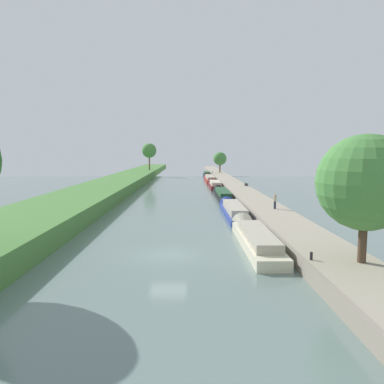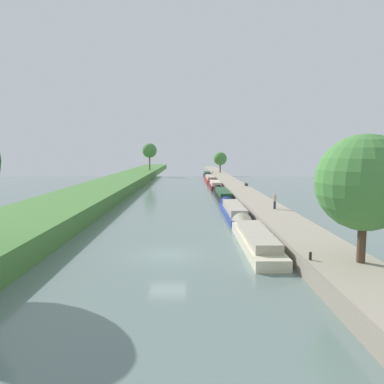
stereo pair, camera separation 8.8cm
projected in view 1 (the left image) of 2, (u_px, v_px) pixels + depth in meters
ground_plane at (168, 255)px, 24.84m from camera, size 160.00×160.00×0.00m
right_towpath at (317, 248)px, 24.89m from camera, size 4.20×260.00×0.90m
stone_quay at (284, 248)px, 24.86m from camera, size 0.25×260.00×0.95m
narrowboat_cream at (254, 237)px, 27.72m from camera, size 2.13×13.08×2.02m
narrowboat_blue at (233, 210)px, 40.69m from camera, size 2.02×13.71×2.03m
narrowboat_black at (222, 194)px, 56.55m from camera, size 1.92×15.65×1.87m
narrowboat_maroon at (215, 185)px, 71.23m from camera, size 2.15×11.91×2.05m
narrowboat_red at (210, 179)px, 86.58m from camera, size 2.06×17.22×2.03m
narrowboat_navy at (207, 175)px, 101.48m from camera, size 1.83×11.32×2.05m
tree_rightbank_near at (365, 183)px, 19.73m from camera, size 5.24×5.24×7.06m
tree_rightbank_midnear at (220, 159)px, 107.19m from camera, size 3.87×3.87×6.02m
tree_leftbank_upstream at (149, 151)px, 105.28m from camera, size 4.16×4.16×7.69m
person_walking at (275, 201)px, 39.02m from camera, size 0.34×0.34×1.66m
mooring_bollard_near at (311, 256)px, 20.64m from camera, size 0.16×0.16×0.45m
mooring_bollard_far at (212, 172)px, 106.41m from camera, size 0.16×0.16×0.45m
park_bench at (246, 184)px, 65.78m from camera, size 0.44×1.50×0.47m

